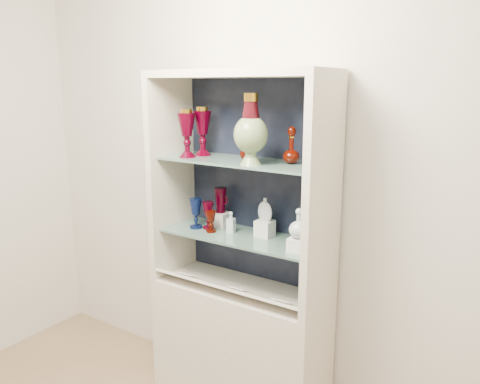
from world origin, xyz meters
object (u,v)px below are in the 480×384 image
Objects in this scene: ruby_pitcher at (221,200)px; enamel_urn at (251,129)px; pedestal_lamp_right at (187,133)px; cobalt_goblet at (196,213)px; cameo_medallion at (323,214)px; ruby_decanter_b at (292,144)px; ruby_goblet_tall at (208,215)px; clear_square_bottle at (231,222)px; pedestal_lamp_left at (203,131)px; ruby_goblet_small at (211,222)px; ruby_decanter_a at (247,142)px; clear_round_decanter at (299,224)px; flat_flask at (265,209)px; lidded_bowl at (314,161)px.

enamel_urn is at bearing -18.25° from ruby_pitcher.
ruby_pitcher is at bearing 55.76° from pedestal_lamp_right.
cameo_medallion is at bearing 8.19° from cobalt_goblet.
cobalt_goblet is 0.75m from cameo_medallion.
ruby_decanter_b is 0.67m from ruby_goblet_tall.
cameo_medallion is (0.52, 0.07, 0.11)m from clear_square_bottle.
ruby_decanter_b is 0.39m from cameo_medallion.
pedestal_lamp_left reaches higher than ruby_goblet_tall.
cobalt_goblet reaches higher than ruby_goblet_tall.
clear_square_bottle is at bearing -20.85° from ruby_pitcher.
enamel_urn is 2.95× the size of ruby_goblet_small.
enamel_urn is at bearing -139.64° from ruby_decanter_b.
ruby_pitcher is (-0.24, 0.08, -0.37)m from ruby_decanter_a.
ruby_decanter_a is at bearing -7.73° from ruby_pitcher.
enamel_urn reaches higher than ruby_pitcher.
ruby_decanter_b is at bearing 10.68° from ruby_goblet_small.
ruby_pitcher is at bearing 174.19° from ruby_decanter_b.
ruby_pitcher is 1.22× the size of clear_square_bottle.
clear_square_bottle is at bearing 179.82° from ruby_decanter_a.
cameo_medallion is at bearing 7.63° from clear_square_bottle.
ruby_decanter_a is 1.39× the size of clear_round_decanter.
pedestal_lamp_right is 0.55m from clear_square_bottle.
pedestal_lamp_left is 0.54m from clear_square_bottle.
pedestal_lamp_right reaches higher than ruby_pitcher.
clear_round_decanter is (0.56, -0.02, 0.08)m from ruby_goblet_small.
ruby_decanter_b reaches higher than flat_flask.
pedestal_lamp_left is 2.28× the size of ruby_goblet_small.
ruby_decanter_a is 0.47m from clear_square_bottle.
ruby_decanter_a reaches higher than ruby_goblet_tall.
ruby_goblet_small is 0.32m from flat_flask.
pedestal_lamp_right is 0.76m from lidded_bowl.
ruby_decanter_a reaches higher than ruby_goblet_small.
cameo_medallion is (0.33, 0.17, -0.42)m from enamel_urn.
enamel_urn is 2.25× the size of ruby_goblet_tall.
cobalt_goblet is 0.17m from ruby_pitcher.
enamel_urn reaches higher than ruby_goblet_small.
ruby_goblet_small is (-0.29, 0.05, -0.54)m from enamel_urn.
cameo_medallion reaches higher than clear_round_decanter.
ruby_goblet_tall is 0.62m from clear_round_decanter.
flat_flask is at bearing 89.38° from enamel_urn.
clear_square_bottle is at bearing 151.96° from enamel_urn.
pedestal_lamp_left is 0.48m from ruby_goblet_tall.
pedestal_lamp_right is 1.83× the size of cameo_medallion.
lidded_bowl is (0.73, -0.08, -0.10)m from pedestal_lamp_left.
pedestal_lamp_right is 1.53× the size of cobalt_goblet.
pedestal_lamp_right is 0.44m from ruby_pitcher.
enamel_urn is 2.71× the size of flat_flask.
lidded_bowl is at bearing 1.81° from pedestal_lamp_right.
pedestal_lamp_left reaches higher than flat_flask.
clear_square_bottle is at bearing -159.10° from flat_flask.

